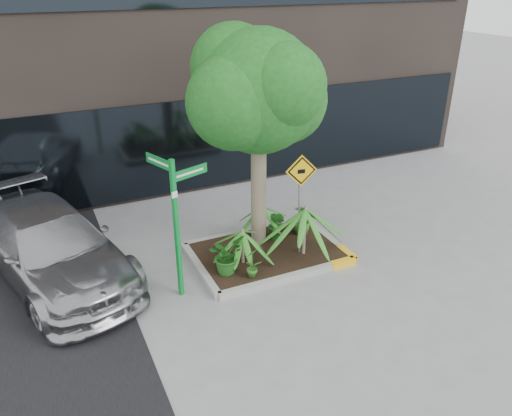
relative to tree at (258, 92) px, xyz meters
name	(u,v)px	position (x,y,z in m)	size (l,w,h in m)	color
ground	(265,264)	(-0.21, -0.81, -3.61)	(80.00, 80.00, 0.00)	gray
planter	(269,252)	(0.02, -0.53, -3.51)	(3.35, 2.36, 0.15)	#9E9E99
tree	(258,92)	(0.00, 0.00, 0.00)	(3.30, 2.93, 4.95)	gray
palm_front	(305,209)	(0.66, -0.97, -2.37)	(1.31, 1.31, 1.46)	gray
palm_left	(243,232)	(-0.72, -0.75, -2.71)	(0.91, 0.91, 1.01)	gray
palm_back	(262,206)	(0.21, 0.25, -2.75)	(0.86, 0.86, 0.96)	gray
parked_car	(51,246)	(-4.40, 0.62, -2.87)	(2.07, 5.09, 1.48)	#A4A5A9
shrub_a	(226,255)	(-1.17, -0.95, -3.06)	(0.73, 0.73, 0.81)	#1F5C1A
shrub_b	(302,219)	(1.10, -0.12, -3.10)	(0.41, 0.41, 0.73)	#2C7021
shrub_c	(252,262)	(-0.77, -1.36, -3.11)	(0.38, 0.38, 0.72)	#2D641F
shrub_d	(277,225)	(0.41, -0.14, -3.09)	(0.41, 0.41, 0.75)	#1F5A1A
street_sign_post	(176,213)	(-2.18, -1.04, -1.85)	(1.02, 0.81, 2.86)	#0C862F
cattle_sign	(300,187)	(0.62, -0.79, -1.93)	(0.69, 0.29, 2.26)	slate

